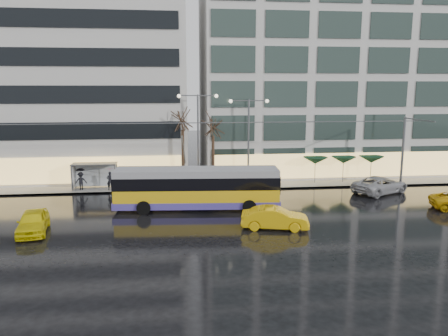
{
  "coord_description": "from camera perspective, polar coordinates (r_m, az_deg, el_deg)",
  "views": [
    {
      "loc": [
        -0.18,
        -31.77,
        9.76
      ],
      "look_at": [
        3.91,
        5.0,
        2.97
      ],
      "focal_mm": 35.0,
      "sensor_mm": 36.0,
      "label": 1
    }
  ],
  "objects": [
    {
      "name": "parasol_c",
      "position": [
        47.86,
        18.69,
        1.07
      ],
      "size": [
        2.5,
        2.5,
        2.65
      ],
      "color": "#595B60",
      "rests_on": "sidewalk"
    },
    {
      "name": "sidewalk",
      "position": [
        46.84,
        -3.54,
        -1.55
      ],
      "size": [
        80.0,
        10.0,
        0.15
      ],
      "primitive_type": "cube",
      "color": "gray",
      "rests_on": "ground"
    },
    {
      "name": "sedan_silver",
      "position": [
        43.54,
        19.74,
        -2.08
      ],
      "size": [
        6.42,
        5.07,
        1.62
      ],
      "primitive_type": "imported",
      "rotation": [
        0.0,
        0.0,
        2.05
      ],
      "color": "#A7A7AC",
      "rests_on": "ground"
    },
    {
      "name": "trolleybus",
      "position": [
        35.46,
        -3.55,
        -2.82
      ],
      "size": [
        13.36,
        5.58,
        6.12
      ],
      "color": "gold",
      "rests_on": "ground"
    },
    {
      "name": "bus_shelter",
      "position": [
        43.94,
        -16.99,
        -0.28
      ],
      "size": [
        4.2,
        1.6,
        2.51
      ],
      "color": "#595B60",
      "rests_on": "sidewalk"
    },
    {
      "name": "pedestrian_b",
      "position": [
        42.79,
        -10.97,
        -1.67
      ],
      "size": [
        0.85,
        0.7,
        1.59
      ],
      "color": "black",
      "rests_on": "sidewalk"
    },
    {
      "name": "street_lamp_far",
      "position": [
        43.36,
        3.23,
        5.04
      ],
      "size": [
        3.96,
        0.36,
        8.53
      ],
      "color": "#595B60",
      "rests_on": "sidewalk"
    },
    {
      "name": "taxi_b",
      "position": [
        31.01,
        6.66,
        -6.51
      ],
      "size": [
        4.93,
        2.56,
        1.55
      ],
      "primitive_type": "imported",
      "rotation": [
        0.0,
        0.0,
        1.37
      ],
      "color": "yellow",
      "rests_on": "ground"
    },
    {
      "name": "building_left",
      "position": [
        53.2,
        -24.11,
        11.02
      ],
      "size": [
        34.0,
        14.0,
        22.0
      ],
      "primitive_type": "cube",
      "color": "beige",
      "rests_on": "sidewalk"
    },
    {
      "name": "pedestrian_a",
      "position": [
        42.85,
        -14.68,
        -0.95
      ],
      "size": [
        1.1,
        1.12,
        2.19
      ],
      "color": "black",
      "rests_on": "sidewalk"
    },
    {
      "name": "taxi_a",
      "position": [
        32.66,
        -23.68,
        -6.45
      ],
      "size": [
        2.58,
        4.85,
        1.57
      ],
      "primitive_type": "imported",
      "rotation": [
        0.0,
        0.0,
        0.16
      ],
      "color": "yellow",
      "rests_on": "ground"
    },
    {
      "name": "building_right",
      "position": [
        54.35,
        14.73,
        13.12
      ],
      "size": [
        32.0,
        14.0,
        25.0
      ],
      "primitive_type": "cube",
      "color": "beige",
      "rests_on": "sidewalk"
    },
    {
      "name": "tree_b",
      "position": [
        43.26,
        -1.45,
        5.95
      ],
      "size": [
        3.2,
        3.2,
        7.7
      ],
      "color": "black",
      "rests_on": "sidewalk"
    },
    {
      "name": "parasol_a",
      "position": [
        45.65,
        11.85,
        0.97
      ],
      "size": [
        2.5,
        2.5,
        2.65
      ],
      "color": "#595B60",
      "rests_on": "sidewalk"
    },
    {
      "name": "street_lamp_near",
      "position": [
        42.79,
        -3.41,
        5.34
      ],
      "size": [
        3.96,
        0.36,
        9.03
      ],
      "color": "#595B60",
      "rests_on": "sidewalk"
    },
    {
      "name": "pedestrian_c",
      "position": [
        43.92,
        -18.2,
        -1.28
      ],
      "size": [
        1.22,
        0.99,
        2.11
      ],
      "color": "black",
      "rests_on": "sidewalk"
    },
    {
      "name": "ground",
      "position": [
        33.24,
        -5.79,
        -6.73
      ],
      "size": [
        140.0,
        140.0,
        0.0
      ],
      "primitive_type": "plane",
      "color": "black",
      "rests_on": "ground"
    },
    {
      "name": "tree_a",
      "position": [
        42.86,
        -5.46,
        6.78
      ],
      "size": [
        3.2,
        3.2,
        8.4
      ],
      "color": "black",
      "rests_on": "sidewalk"
    },
    {
      "name": "catenary",
      "position": [
        40.11,
        -4.6,
        2.48
      ],
      "size": [
        42.24,
        5.12,
        7.0
      ],
      "color": "#595B60",
      "rests_on": "ground"
    },
    {
      "name": "kerb",
      "position": [
        42.01,
        -3.2,
        -2.94
      ],
      "size": [
        80.0,
        0.1,
        0.15
      ],
      "primitive_type": "cube",
      "color": "slate",
      "rests_on": "ground"
    },
    {
      "name": "parasol_b",
      "position": [
        46.67,
        15.35,
        1.02
      ],
      "size": [
        2.5,
        2.5,
        2.65
      ],
      "color": "#595B60",
      "rests_on": "sidewalk"
    }
  ]
}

